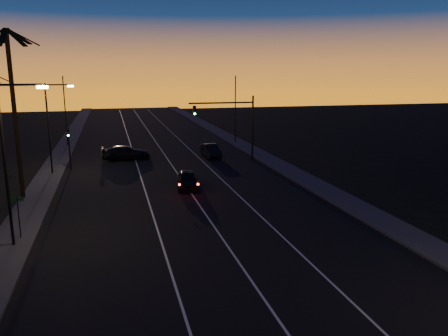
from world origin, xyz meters
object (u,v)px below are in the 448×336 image
object	(u,v)px
lead_car	(188,180)
right_car	(211,151)
cross_car	(126,153)
signal_mast	(232,117)

from	to	relation	value
lead_car	right_car	xyz separation A→B (m)	(4.91, 12.80, 0.00)
lead_car	right_car	bearing A→B (deg)	69.00
right_car	lead_car	bearing A→B (deg)	-111.00
cross_car	lead_car	bearing A→B (deg)	-71.79
lead_car	signal_mast	bearing A→B (deg)	56.56
signal_mast	right_car	distance (m)	5.20
lead_car	cross_car	world-z (taller)	cross_car
signal_mast	right_car	bearing A→B (deg)	121.47
signal_mast	cross_car	xyz separation A→B (m)	(-11.10, 3.61, -4.00)
signal_mast	lead_car	xyz separation A→B (m)	(-6.62, -10.02, -4.05)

